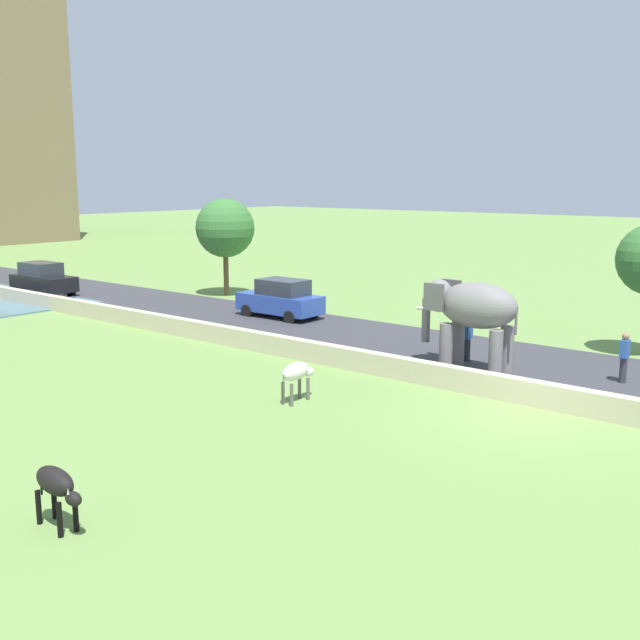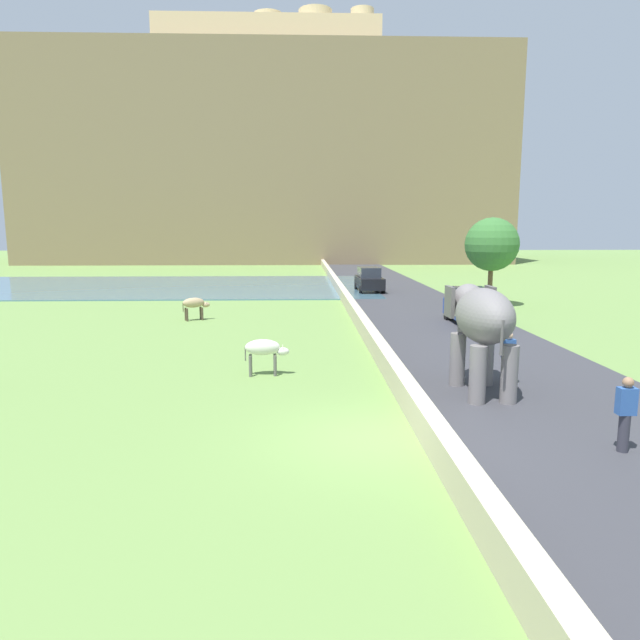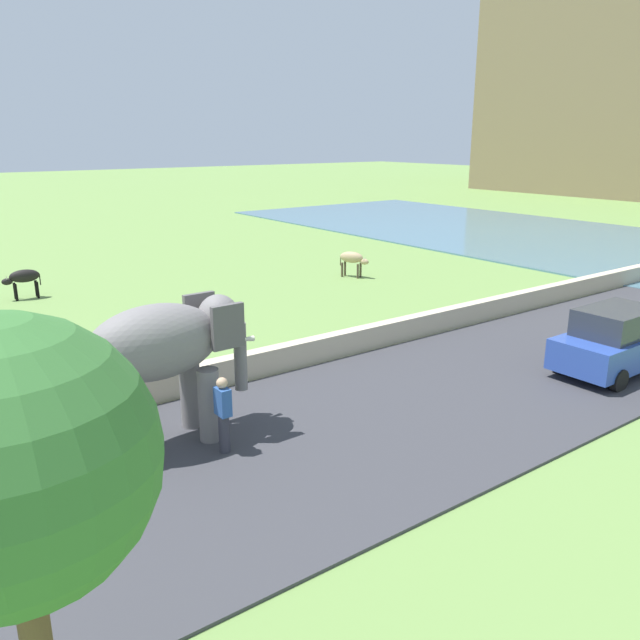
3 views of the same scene
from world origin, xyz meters
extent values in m
plane|color=#6B8E47|center=(0.00, 0.00, 0.00)|extent=(220.00, 220.00, 0.00)
cube|color=#38383D|center=(5.00, 20.00, 0.03)|extent=(7.00, 120.00, 0.06)
cube|color=beige|center=(1.20, 18.00, 0.36)|extent=(0.40, 110.00, 0.71)
cube|color=slate|center=(-14.00, 33.43, 0.04)|extent=(36.00, 18.00, 0.08)
cube|color=#7F6B4C|center=(-6.00, 74.11, 13.69)|extent=(64.00, 28.00, 27.38)
cube|color=#D6BC89|center=(-6.00, 74.11, 30.38)|extent=(31.38, 8.00, 6.00)
cylinder|color=#D6BC89|center=(-19.34, 74.11, 30.23)|extent=(3.41, 3.41, 5.70)
cylinder|color=#D6BC89|center=(-12.67, 74.11, 30.42)|extent=(3.66, 3.66, 6.09)
cylinder|color=#D6BC89|center=(-6.00, 74.11, 30.95)|extent=(4.15, 4.15, 7.15)
cylinder|color=#D6BC89|center=(0.67, 74.11, 31.23)|extent=(4.75, 4.75, 7.70)
cylinder|color=#D6BC89|center=(7.34, 74.11, 31.34)|extent=(3.32, 3.32, 7.93)
ellipsoid|color=slate|center=(3.42, 3.13, 2.24)|extent=(1.46, 2.73, 1.50)
cylinder|color=slate|center=(2.98, 4.00, 0.80)|extent=(0.44, 0.44, 1.60)
cylinder|color=slate|center=(3.82, 4.02, 0.80)|extent=(0.44, 0.44, 1.60)
cylinder|color=slate|center=(3.03, 2.24, 0.80)|extent=(0.44, 0.44, 1.60)
cylinder|color=slate|center=(3.87, 2.26, 0.80)|extent=(0.44, 0.44, 1.60)
ellipsoid|color=slate|center=(3.39, 4.55, 2.42)|extent=(1.02, 0.92, 1.10)
cube|color=#575454|center=(2.80, 4.40, 2.46)|extent=(0.14, 0.70, 0.90)
cube|color=#575454|center=(4.00, 4.42, 2.46)|extent=(0.14, 0.70, 0.90)
cylinder|color=slate|center=(3.38, 5.02, 1.54)|extent=(0.28, 0.28, 1.50)
cone|color=silver|center=(3.16, 4.95, 1.99)|extent=(0.13, 0.56, 0.17)
cone|color=silver|center=(3.60, 4.96, 1.99)|extent=(0.13, 0.56, 0.17)
cylinder|color=#575454|center=(3.46, 1.81, 1.89)|extent=(0.08, 0.08, 0.90)
cylinder|color=#33333D|center=(4.47, 4.00, 0.42)|extent=(0.22, 0.22, 0.85)
cube|color=#2D569E|center=(4.47, 4.00, 1.13)|extent=(0.36, 0.22, 0.56)
sphere|color=tan|center=(4.47, 4.00, 1.52)|extent=(0.22, 0.22, 0.22)
cylinder|color=#33333D|center=(5.02, -1.07, 0.42)|extent=(0.22, 0.22, 0.85)
cube|color=#2D569E|center=(5.02, -1.07, 1.13)|extent=(0.36, 0.22, 0.56)
sphere|color=#997051|center=(5.02, -1.07, 1.52)|extent=(0.22, 0.22, 0.22)
cube|color=black|center=(3.42, 29.08, 0.70)|extent=(1.81, 4.05, 0.80)
cube|color=#2D333D|center=(3.42, 29.28, 1.45)|extent=(1.51, 2.24, 0.70)
cylinder|color=black|center=(4.27, 27.80, 0.30)|extent=(0.20, 0.60, 0.60)
cylinder|color=black|center=(2.66, 27.75, 0.30)|extent=(0.20, 0.60, 0.60)
cylinder|color=black|center=(4.19, 30.40, 0.30)|extent=(0.20, 0.60, 0.60)
cylinder|color=black|center=(2.58, 30.35, 0.30)|extent=(0.20, 0.60, 0.60)
cube|color=#2D4CA8|center=(6.58, 14.63, 0.70)|extent=(1.73, 4.01, 0.80)
cube|color=#2D333D|center=(6.58, 14.43, 1.45)|extent=(1.46, 2.21, 0.70)
cylinder|color=black|center=(5.76, 15.92, 0.30)|extent=(0.18, 0.60, 0.60)
cylinder|color=black|center=(7.37, 15.94, 0.30)|extent=(0.18, 0.60, 0.60)
cylinder|color=black|center=(5.78, 13.32, 0.30)|extent=(0.18, 0.60, 0.60)
cylinder|color=black|center=(7.39, 13.34, 0.30)|extent=(0.18, 0.60, 0.60)
ellipsoid|color=tan|center=(-6.95, 16.50, 0.90)|extent=(1.18, 0.88, 0.50)
cylinder|color=#493D2C|center=(-6.67, 16.81, 0.33)|extent=(0.10, 0.10, 0.65)
cylinder|color=#493D2C|center=(-6.53, 16.53, 0.33)|extent=(0.10, 0.10, 0.65)
cylinder|color=#493D2C|center=(-7.36, 16.47, 0.33)|extent=(0.10, 0.10, 0.65)
cylinder|color=#493D2C|center=(-7.22, 16.19, 0.33)|extent=(0.10, 0.10, 0.65)
ellipsoid|color=tan|center=(-6.38, 16.78, 0.75)|extent=(0.46, 0.39, 0.26)
cone|color=beige|center=(-6.42, 16.86, 0.92)|extent=(0.04, 0.04, 0.12)
cone|color=beige|center=(-6.34, 16.70, 0.92)|extent=(0.04, 0.04, 0.12)
cylinder|color=#493D2C|center=(-7.43, 16.26, 0.70)|extent=(0.04, 0.04, 0.45)
ellipsoid|color=silver|center=(-2.76, 5.55, 0.90)|extent=(1.13, 0.51, 0.50)
cylinder|color=#595753|center=(-2.39, 5.73, 0.33)|extent=(0.10, 0.10, 0.65)
cylinder|color=#595753|center=(-2.37, 5.42, 0.33)|extent=(0.10, 0.10, 0.65)
cylinder|color=#595753|center=(-3.16, 5.68, 0.33)|extent=(0.10, 0.10, 0.65)
cylinder|color=#595753|center=(-3.14, 5.37, 0.33)|extent=(0.10, 0.10, 0.65)
ellipsoid|color=silver|center=(-2.13, 5.59, 0.75)|extent=(0.41, 0.26, 0.26)
cone|color=beige|center=(-2.14, 5.68, 0.92)|extent=(0.04, 0.04, 0.12)
cone|color=beige|center=(-2.13, 5.50, 0.92)|extent=(0.04, 0.04, 0.12)
cylinder|color=#595753|center=(-3.30, 5.51, 0.70)|extent=(0.04, 0.04, 0.45)
cylinder|color=brown|center=(9.73, 21.42, 1.28)|extent=(0.28, 0.28, 2.55)
sphere|color=#387033|center=(9.73, 21.42, 3.66)|extent=(3.15, 3.15, 3.15)
camera|label=1|loc=(-18.14, -7.88, 6.26)|focal=41.82mm
camera|label=2|loc=(-1.54, -11.88, 4.57)|focal=31.81mm
camera|label=3|loc=(14.77, -1.25, 6.08)|focal=35.69mm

